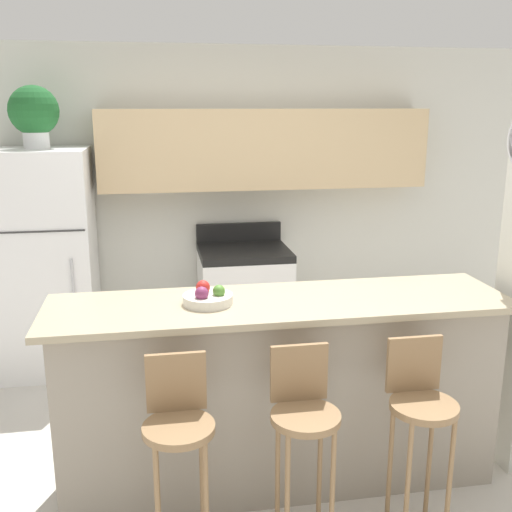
{
  "coord_description": "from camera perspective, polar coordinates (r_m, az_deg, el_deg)",
  "views": [
    {
      "loc": [
        -0.64,
        -2.94,
        2.07
      ],
      "look_at": [
        0.0,
        0.76,
        1.12
      ],
      "focal_mm": 42.0,
      "sensor_mm": 36.0,
      "label": 1
    }
  ],
  "objects": [
    {
      "name": "bar_stool_right",
      "position": [
        3.05,
        15.36,
        -13.97
      ],
      "size": [
        0.32,
        0.32,
        0.99
      ],
      "color": "olive",
      "rests_on": "ground_plane"
    },
    {
      "name": "stove_range",
      "position": [
        5.08,
        -1.13,
        -4.24
      ],
      "size": [
        0.74,
        0.65,
        1.07
      ],
      "color": "white",
      "rests_on": "ground_plane"
    },
    {
      "name": "counter_bar",
      "position": [
        3.37,
        2.26,
        -12.78
      ],
      "size": [
        2.45,
        0.65,
        1.07
      ],
      "color": "gray",
      "rests_on": "ground_plane"
    },
    {
      "name": "potted_plant_on_fridge",
      "position": [
        4.8,
        -20.39,
        12.64
      ],
      "size": [
        0.37,
        0.37,
        0.46
      ],
      "color": "silver",
      "rests_on": "refrigerator"
    },
    {
      "name": "bar_stool_left",
      "position": [
        2.8,
        -7.39,
        -16.28
      ],
      "size": [
        0.32,
        0.32,
        0.99
      ],
      "color": "olive",
      "rests_on": "ground_plane"
    },
    {
      "name": "ground_plane",
      "position": [
        3.65,
        2.18,
        -20.33
      ],
      "size": [
        14.0,
        14.0,
        0.0
      ],
      "primitive_type": "plane",
      "color": "beige"
    },
    {
      "name": "bar_stool_mid",
      "position": [
        2.87,
        4.55,
        -15.36
      ],
      "size": [
        0.32,
        0.32,
        0.99
      ],
      "color": "olive",
      "rests_on": "ground_plane"
    },
    {
      "name": "refrigerator",
      "position": [
        4.94,
        -19.26,
        -0.57
      ],
      "size": [
        0.72,
        0.71,
        1.75
      ],
      "color": "white",
      "rests_on": "ground_plane"
    },
    {
      "name": "wall_back",
      "position": [
        5.14,
        -1.35,
        7.33
      ],
      "size": [
        5.6,
        0.38,
        2.55
      ],
      "color": "silver",
      "rests_on": "ground_plane"
    },
    {
      "name": "fruit_bowl",
      "position": [
        3.11,
        -4.63,
        -3.93
      ],
      "size": [
        0.26,
        0.26,
        0.11
      ],
      "color": "silver",
      "rests_on": "counter_bar"
    }
  ]
}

